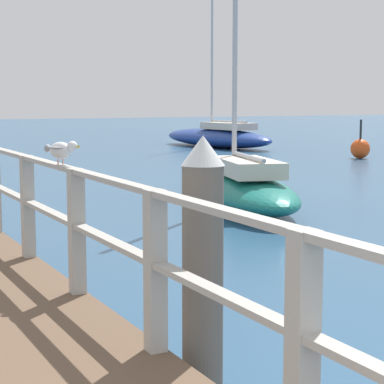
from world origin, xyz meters
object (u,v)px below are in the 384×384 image
object	(u,v)px
dock_piling_near	(203,273)
channel_buoy	(360,149)
boat_0	(238,186)
boat_1	(217,137)
seagull_foreground	(61,149)

from	to	relation	value
dock_piling_near	channel_buoy	distance (m)	22.19
boat_0	boat_1	xyz separation A→B (m)	(8.47, 16.08, 0.06)
dock_piling_near	channel_buoy	size ratio (longest dim) A/B	1.33
boat_1	dock_piling_near	bearing A→B (deg)	-125.29
boat_0	boat_1	world-z (taller)	boat_1
dock_piling_near	seagull_foreground	xyz separation A→B (m)	(-0.38, 1.92, 0.73)
boat_1	channel_buoy	size ratio (longest dim) A/B	5.99
boat_0	seagull_foreground	bearing A→B (deg)	-116.36
seagull_foreground	channel_buoy	world-z (taller)	seagull_foreground
boat_1	channel_buoy	bearing A→B (deg)	-84.89
dock_piling_near	boat_1	xyz separation A→B (m)	(13.53, 24.11, -0.47)
seagull_foreground	boat_1	distance (m)	26.21
boat_0	boat_1	size ratio (longest dim) A/B	0.81
dock_piling_near	boat_0	world-z (taller)	boat_0
boat_1	channel_buoy	world-z (taller)	boat_1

